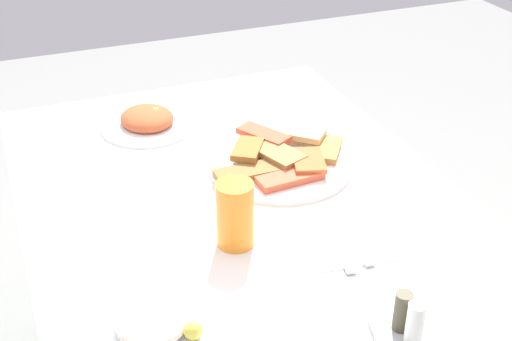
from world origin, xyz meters
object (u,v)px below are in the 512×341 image
at_px(condiment_caddy, 407,328).
at_px(paper_napkin, 344,241).
at_px(dining_table, 240,231).
at_px(salad_plate_rice, 148,121).
at_px(spoon, 335,241).
at_px(fork, 353,237).
at_px(pide_platter, 281,161).
at_px(soda_can, 235,214).
at_px(salad_plate_greens, 154,324).

bearing_deg(condiment_caddy, paper_napkin, -7.27).
height_order(dining_table, condiment_caddy, condiment_caddy).
distance_m(dining_table, salad_plate_rice, 0.38).
bearing_deg(spoon, fork, -81.25).
height_order(pide_platter, spoon, pide_platter).
bearing_deg(salad_plate_rice, pide_platter, -143.16).
height_order(salad_plate_rice, paper_napkin, salad_plate_rice).
height_order(salad_plate_rice, soda_can, soda_can).
bearing_deg(pide_platter, salad_plate_greens, 135.77).
bearing_deg(salad_plate_rice, soda_can, -176.30).
height_order(soda_can, fork, soda_can).
bearing_deg(spoon, pide_platter, 4.91).
distance_m(paper_napkin, fork, 0.02).
distance_m(salad_plate_greens, spoon, 0.36).
xyz_separation_m(dining_table, fork, (-0.21, -0.14, 0.09)).
distance_m(dining_table, salad_plate_greens, 0.41).
height_order(pide_platter, salad_plate_rice, salad_plate_rice).
relative_size(soda_can, paper_napkin, 0.80).
height_order(salad_plate_rice, fork, salad_plate_rice).
height_order(salad_plate_greens, paper_napkin, salad_plate_greens).
bearing_deg(dining_table, spoon, -154.78).
height_order(spoon, condiment_caddy, condiment_caddy).
bearing_deg(condiment_caddy, fork, -11.25).
bearing_deg(salad_plate_greens, condiment_caddy, -114.92).
bearing_deg(pide_platter, condiment_caddy, 176.45).
bearing_deg(salad_plate_greens, salad_plate_rice, -13.25).
distance_m(salad_plate_greens, fork, 0.40).
relative_size(pide_platter, spoon, 1.72).
relative_size(paper_napkin, spoon, 0.84).
bearing_deg(fork, dining_table, 40.50).
bearing_deg(condiment_caddy, soda_can, 24.83).
xyz_separation_m(salad_plate_rice, paper_napkin, (-0.57, -0.21, -0.01)).
xyz_separation_m(dining_table, salad_plate_rice, (0.35, 0.09, 0.10)).
xyz_separation_m(dining_table, condiment_caddy, (-0.47, -0.09, 0.11)).
distance_m(salad_plate_greens, soda_can, 0.25).
bearing_deg(soda_can, salad_plate_greens, 130.73).
relative_size(dining_table, salad_plate_greens, 5.37).
xyz_separation_m(fork, spoon, (0.00, 0.04, 0.00)).
distance_m(dining_table, pide_platter, 0.17).
relative_size(dining_table, pide_platter, 3.56).
xyz_separation_m(salad_plate_greens, fork, (0.10, -0.39, -0.01)).
bearing_deg(salad_plate_greens, pide_platter, -44.23).
distance_m(pide_platter, fork, 0.28).
relative_size(spoon, condiment_caddy, 1.64).
bearing_deg(fork, condiment_caddy, 176.63).
bearing_deg(soda_can, condiment_caddy, -155.17).
distance_m(soda_can, condiment_caddy, 0.35).
bearing_deg(dining_table, fork, -147.38).
relative_size(salad_plate_rice, condiment_caddy, 1.95).
bearing_deg(spoon, salad_plate_greens, 114.15).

